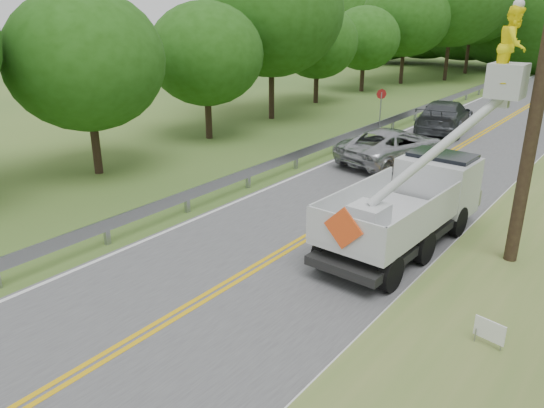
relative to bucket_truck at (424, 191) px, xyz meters
The scene contains 9 objects.
ground 9.85m from the bucket_truck, 105.09° to the right, with size 140.00×140.00×0.00m, color #375A25.
road 5.43m from the bucket_truck, 118.96° to the left, with size 7.20×96.00×0.03m.
guardrail 8.60m from the bucket_truck, 140.05° to the left, with size 0.18×48.00×0.77m.
treeline_left 26.84m from the bucket_truck, 118.92° to the left, with size 10.70×56.94×11.23m.
bucket_truck is the anchor object (origin of this frame).
suv_silver 7.74m from the bucket_truck, 120.39° to the left, with size 2.39×5.18×1.44m, color #A4A5AA.
suv_darkgrey 14.40m from the bucket_truck, 107.43° to the left, with size 2.25×5.54×1.61m, color #3F4247.
stop_sign_permanent 12.47m from the bucket_truck, 121.34° to the left, with size 0.38×0.37×2.37m.
yard_sign 5.36m from the bucket_truck, 54.93° to the right, with size 0.56×0.13×0.82m.
Camera 1 is at (7.25, -3.57, 6.01)m, focal length 34.36 mm.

